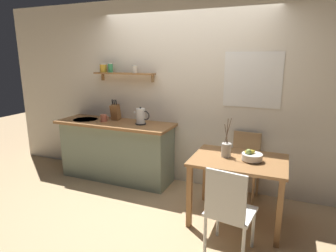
{
  "coord_description": "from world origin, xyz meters",
  "views": [
    {
      "loc": [
        1.38,
        -3.29,
        1.88
      ],
      "look_at": [
        -0.1,
        0.25,
        0.95
      ],
      "focal_mm": 30.52,
      "sensor_mm": 36.0,
      "label": 1
    }
  ],
  "objects_px": {
    "dining_chair_near": "(228,208)",
    "coffee_mug_by_sink": "(104,118)",
    "dining_table": "(238,169)",
    "twig_vase": "(226,150)",
    "electric_kettle": "(141,117)",
    "dining_chair_far": "(244,163)",
    "fruit_bowl": "(252,156)",
    "knife_block": "(115,112)"
  },
  "relations": [
    {
      "from": "knife_block",
      "to": "twig_vase",
      "type": "bearing_deg",
      "value": -17.41
    },
    {
      "from": "dining_table",
      "to": "fruit_bowl",
      "type": "relative_size",
      "value": 4.62
    },
    {
      "from": "fruit_bowl",
      "to": "twig_vase",
      "type": "distance_m",
      "value": 0.29
    },
    {
      "from": "dining_chair_near",
      "to": "twig_vase",
      "type": "xyz_separation_m",
      "value": [
        -0.17,
        0.68,
        0.35
      ]
    },
    {
      "from": "fruit_bowl",
      "to": "twig_vase",
      "type": "xyz_separation_m",
      "value": [
        -0.29,
        0.03,
        0.03
      ]
    },
    {
      "from": "dining_chair_far",
      "to": "twig_vase",
      "type": "distance_m",
      "value": 0.69
    },
    {
      "from": "coffee_mug_by_sink",
      "to": "electric_kettle",
      "type": "bearing_deg",
      "value": 4.44
    },
    {
      "from": "dining_chair_near",
      "to": "coffee_mug_by_sink",
      "type": "distance_m",
      "value": 2.45
    },
    {
      "from": "twig_vase",
      "to": "knife_block",
      "type": "bearing_deg",
      "value": 162.59
    },
    {
      "from": "dining_chair_far",
      "to": "knife_block",
      "type": "distance_m",
      "value": 2.06
    },
    {
      "from": "dining_chair_far",
      "to": "knife_block",
      "type": "height_order",
      "value": "knife_block"
    },
    {
      "from": "electric_kettle",
      "to": "dining_chair_far",
      "type": "bearing_deg",
      "value": 4.07
    },
    {
      "from": "dining_table",
      "to": "twig_vase",
      "type": "relative_size",
      "value": 2.26
    },
    {
      "from": "dining_chair_far",
      "to": "coffee_mug_by_sink",
      "type": "height_order",
      "value": "coffee_mug_by_sink"
    },
    {
      "from": "twig_vase",
      "to": "dining_table",
      "type": "bearing_deg",
      "value": -7.38
    },
    {
      "from": "fruit_bowl",
      "to": "coffee_mug_by_sink",
      "type": "bearing_deg",
      "value": 168.41
    },
    {
      "from": "dining_chair_near",
      "to": "coffee_mug_by_sink",
      "type": "relative_size",
      "value": 6.54
    },
    {
      "from": "dining_table",
      "to": "twig_vase",
      "type": "distance_m",
      "value": 0.25
    },
    {
      "from": "dining_chair_far",
      "to": "twig_vase",
      "type": "height_order",
      "value": "twig_vase"
    },
    {
      "from": "fruit_bowl",
      "to": "knife_block",
      "type": "bearing_deg",
      "value": 164.03
    },
    {
      "from": "dining_table",
      "to": "knife_block",
      "type": "height_order",
      "value": "knife_block"
    },
    {
      "from": "coffee_mug_by_sink",
      "to": "knife_block",
      "type": "bearing_deg",
      "value": 51.98
    },
    {
      "from": "knife_block",
      "to": "coffee_mug_by_sink",
      "type": "distance_m",
      "value": 0.2
    },
    {
      "from": "knife_block",
      "to": "coffee_mug_by_sink",
      "type": "height_order",
      "value": "knife_block"
    },
    {
      "from": "dining_chair_far",
      "to": "fruit_bowl",
      "type": "height_order",
      "value": "fruit_bowl"
    },
    {
      "from": "electric_kettle",
      "to": "coffee_mug_by_sink",
      "type": "relative_size",
      "value": 1.87
    },
    {
      "from": "dining_table",
      "to": "knife_block",
      "type": "relative_size",
      "value": 3.16
    },
    {
      "from": "dining_chair_near",
      "to": "electric_kettle",
      "type": "xyz_separation_m",
      "value": [
        -1.52,
        1.16,
        0.53
      ]
    },
    {
      "from": "dining_chair_near",
      "to": "knife_block",
      "type": "distance_m",
      "value": 2.44
    },
    {
      "from": "electric_kettle",
      "to": "knife_block",
      "type": "xyz_separation_m",
      "value": [
        -0.5,
        0.1,
        0.01
      ]
    },
    {
      "from": "dining_table",
      "to": "electric_kettle",
      "type": "distance_m",
      "value": 1.63
    },
    {
      "from": "dining_chair_near",
      "to": "dining_table",
      "type": "bearing_deg",
      "value": 91.86
    },
    {
      "from": "fruit_bowl",
      "to": "coffee_mug_by_sink",
      "type": "distance_m",
      "value": 2.3
    },
    {
      "from": "dining_chair_near",
      "to": "twig_vase",
      "type": "height_order",
      "value": "twig_vase"
    },
    {
      "from": "coffee_mug_by_sink",
      "to": "twig_vase",
      "type": "bearing_deg",
      "value": -12.36
    },
    {
      "from": "dining_chair_far",
      "to": "electric_kettle",
      "type": "bearing_deg",
      "value": -175.93
    },
    {
      "from": "dining_chair_far",
      "to": "dining_chair_near",
      "type": "bearing_deg",
      "value": -88.4
    },
    {
      "from": "fruit_bowl",
      "to": "dining_chair_far",
      "type": "bearing_deg",
      "value": 103.64
    },
    {
      "from": "dining_chair_near",
      "to": "electric_kettle",
      "type": "relative_size",
      "value": 3.5
    },
    {
      "from": "fruit_bowl",
      "to": "twig_vase",
      "type": "height_order",
      "value": "twig_vase"
    },
    {
      "from": "electric_kettle",
      "to": "twig_vase",
      "type": "bearing_deg",
      "value": -19.51
    },
    {
      "from": "dining_chair_near",
      "to": "knife_block",
      "type": "height_order",
      "value": "knife_block"
    }
  ]
}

